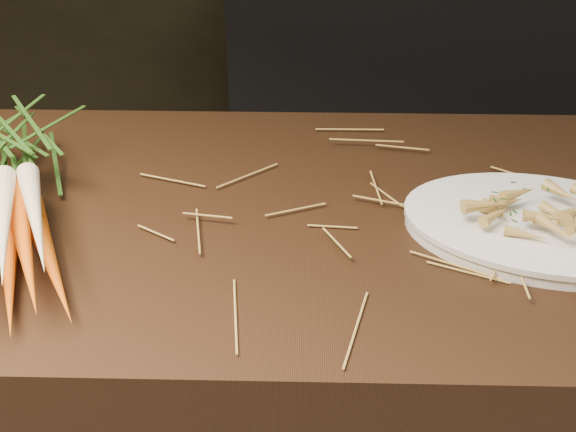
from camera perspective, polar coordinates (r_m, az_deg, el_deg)
main_counter at (r=1.39m, az=14.76°, el=-15.67°), size 2.40×0.70×0.90m
back_counter at (r=3.04m, az=13.37°, el=11.31°), size 1.82×0.62×0.84m
straw_bedding at (r=1.11m, az=17.99°, el=0.67°), size 1.40×0.60×0.02m
root_veg_bunch at (r=1.10m, az=-21.77°, el=2.19°), size 0.36×0.56×0.10m
serving_platter at (r=1.06m, az=19.56°, el=-0.92°), size 0.43×0.33×0.02m
roasted_veg_heap at (r=1.05m, az=19.87°, el=0.53°), size 0.21×0.17×0.04m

